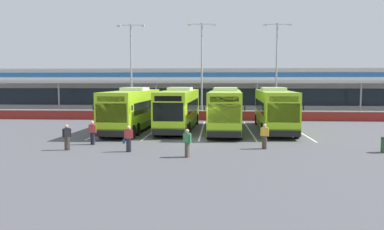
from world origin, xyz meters
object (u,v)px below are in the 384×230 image
object	(u,v)px
coach_bus_leftmost	(132,110)
coach_bus_right_centre	(274,110)
pedestrian_child	(92,132)
lamp_post_west	(131,64)
lamp_post_centre	(202,64)
pedestrian_approaching_bus	(67,136)
pedestrian_in_dark_coat	(265,135)
pedestrian_near_bin	(187,142)
coach_bus_left_centre	(179,110)
coach_bus_centre	(225,111)
lamp_post_east	(277,64)
pedestrian_with_handbag	(128,138)

from	to	relation	value
coach_bus_leftmost	coach_bus_right_centre	xyz separation A→B (m)	(12.43, 0.81, 0.00)
pedestrian_child	coach_bus_right_centre	bearing A→B (deg)	31.83
lamp_post_west	lamp_post_centre	bearing A→B (deg)	-1.59
lamp_post_centre	pedestrian_approaching_bus	bearing A→B (deg)	-110.04
pedestrian_approaching_bus	lamp_post_west	size ratio (longest dim) A/B	0.15
pedestrian_in_dark_coat	pedestrian_near_bin	distance (m)	5.62
coach_bus_left_centre	coach_bus_centre	xyz separation A→B (m)	(4.15, -0.90, 0.00)
coach_bus_centre	pedestrian_approaching_bus	bearing A→B (deg)	-135.80
lamp_post_east	coach_bus_centre	bearing A→B (deg)	-117.43
lamp_post_east	pedestrian_approaching_bus	bearing A→B (deg)	-126.91
coach_bus_leftmost	lamp_post_west	size ratio (longest dim) A/B	1.11
lamp_post_west	pedestrian_near_bin	bearing A→B (deg)	-70.16
coach_bus_leftmost	pedestrian_child	bearing A→B (deg)	-98.31
pedestrian_in_dark_coat	lamp_post_east	size ratio (longest dim) A/B	0.15
coach_bus_leftmost	pedestrian_with_handbag	bearing A→B (deg)	-79.04
coach_bus_right_centre	pedestrian_approaching_bus	xyz separation A→B (m)	(-14.47, -10.57, -0.91)
lamp_post_west	pedestrian_with_handbag	bearing A→B (deg)	-78.02
coach_bus_left_centre	pedestrian_near_bin	distance (m)	12.73
coach_bus_right_centre	lamp_post_centre	xyz separation A→B (m)	(-6.78, 10.52, 4.50)
coach_bus_left_centre	coach_bus_right_centre	xyz separation A→B (m)	(8.43, -0.23, 0.00)
pedestrian_with_handbag	lamp_post_east	bearing A→B (deg)	60.80
pedestrian_child	lamp_post_east	bearing A→B (deg)	51.81
coach_bus_centre	pedestrian_with_handbag	xyz separation A→B (m)	(-6.19, -10.23, -0.93)
lamp_post_west	pedestrian_in_dark_coat	bearing A→B (deg)	-56.92
pedestrian_near_bin	lamp_post_east	distance (m)	25.61
pedestrian_with_handbag	lamp_post_west	size ratio (longest dim) A/B	0.15
coach_bus_centre	lamp_post_east	distance (m)	14.07
coach_bus_right_centre	lamp_post_east	bearing A→B (deg)	80.57
coach_bus_right_centre	coach_bus_centre	bearing A→B (deg)	-171.12
coach_bus_right_centre	pedestrian_child	world-z (taller)	coach_bus_right_centre
coach_bus_leftmost	pedestrian_approaching_bus	bearing A→B (deg)	-101.81
coach_bus_centre	pedestrian_approaching_bus	world-z (taller)	coach_bus_centre
pedestrian_approaching_bus	lamp_post_centre	world-z (taller)	lamp_post_centre
coach_bus_right_centre	pedestrian_near_bin	bearing A→B (deg)	-118.59
coach_bus_leftmost	pedestrian_approaching_bus	size ratio (longest dim) A/B	7.55
coach_bus_left_centre	lamp_post_west	distance (m)	13.22
pedestrian_approaching_bus	lamp_post_west	world-z (taller)	lamp_post_west
pedestrian_approaching_bus	pedestrian_with_handbag	bearing A→B (deg)	-4.72
pedestrian_in_dark_coat	lamp_post_west	xyz separation A→B (m)	(-13.09, 20.09, 5.42)
coach_bus_leftmost	pedestrian_approaching_bus	xyz separation A→B (m)	(-2.04, -9.76, -0.91)
pedestrian_child	pedestrian_near_bin	size ratio (longest dim) A/B	1.00
coach_bus_left_centre	pedestrian_near_bin	world-z (taller)	coach_bus_left_centre
coach_bus_centre	pedestrian_near_bin	bearing A→B (deg)	-101.83
coach_bus_left_centre	pedestrian_approaching_bus	bearing A→B (deg)	-119.19
coach_bus_left_centre	coach_bus_centre	distance (m)	4.24
pedestrian_approaching_bus	lamp_post_east	xyz separation A→B (m)	(16.32, 21.74, 5.42)
coach_bus_leftmost	coach_bus_right_centre	bearing A→B (deg)	3.74
coach_bus_centre	pedestrian_in_dark_coat	size ratio (longest dim) A/B	7.55
coach_bus_right_centre	pedestrian_with_handbag	xyz separation A→B (m)	(-10.48, -10.90, -0.93)
pedestrian_with_handbag	lamp_post_west	world-z (taller)	lamp_post_west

